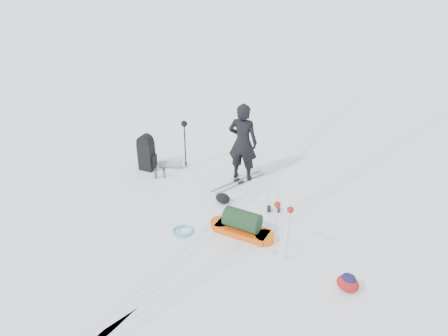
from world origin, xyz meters
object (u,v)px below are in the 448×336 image
Objects in this scene: pulk_sled at (242,225)px; ski_poles_black at (184,129)px; expedition_rucksack at (149,154)px; skier at (243,142)px.

ski_poles_black is (-2.86, 1.52, 0.86)m from pulk_sled.
skier is at bearing 12.50° from expedition_rucksack.
pulk_sled is 1.13× the size of ski_poles_black.
ski_poles_black is (0.66, 0.66, 0.62)m from expedition_rucksack.
skier is 1.34× the size of pulk_sled.
skier is 1.52× the size of ski_poles_black.
skier is at bearing 115.79° from pulk_sled.
ski_poles_black is (-1.54, -0.39, 0.08)m from skier.
ski_poles_black is at bearing 31.81° from expedition_rucksack.
expedition_rucksack is 1.12m from ski_poles_black.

